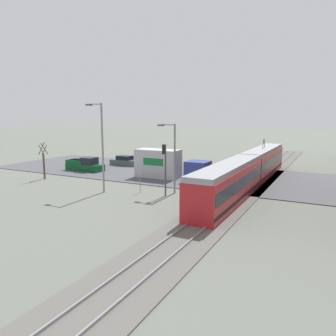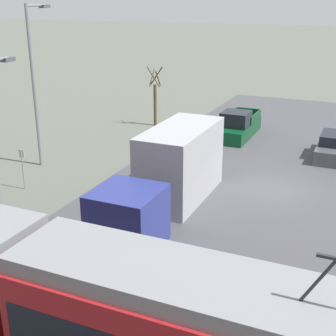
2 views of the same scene
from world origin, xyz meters
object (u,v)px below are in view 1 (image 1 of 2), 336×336
(box_truck, at_px, (167,165))
(street_lamp_near_crossing, at_px, (101,142))
(sedan_car_0, at_px, (125,161))
(traffic_light_pole, at_px, (165,163))
(street_tree, at_px, (44,163))
(light_rail_tram, at_px, (249,171))
(street_lamp_mid_block, at_px, (173,153))
(sedan_car_1, at_px, (150,159))
(pickup_truck, at_px, (86,165))
(no_parking_sign, at_px, (140,180))

(box_truck, height_order, street_lamp_near_crossing, street_lamp_near_crossing)
(sedan_car_0, xyz_separation_m, traffic_light_pole, (14.17, 14.57, 2.61))
(street_tree, bearing_deg, street_lamp_near_crossing, 78.07)
(traffic_light_pole, xyz_separation_m, street_lamp_near_crossing, (1.58, -6.47, 1.88))
(light_rail_tram, height_order, street_tree, light_rail_tram)
(box_truck, xyz_separation_m, traffic_light_pole, (7.86, 3.79, 1.60))
(traffic_light_pole, bearing_deg, street_tree, -92.37)
(street_lamp_mid_block, bearing_deg, sedan_car_1, -143.34)
(sedan_car_0, height_order, street_lamp_mid_block, street_lamp_mid_block)
(pickup_truck, distance_m, no_parking_sign, 15.68)
(street_lamp_near_crossing, relative_size, no_parking_sign, 4.22)
(light_rail_tram, relative_size, traffic_light_pole, 6.03)
(traffic_light_pole, bearing_deg, sedan_car_1, -145.95)
(street_lamp_near_crossing, bearing_deg, box_truck, 164.14)
(pickup_truck, xyz_separation_m, traffic_light_pole, (7.52, 16.66, 2.50))
(light_rail_tram, height_order, street_lamp_mid_block, street_lamp_mid_block)
(light_rail_tram, height_order, box_truck, light_rail_tram)
(sedan_car_1, bearing_deg, pickup_truck, -25.01)
(light_rail_tram, bearing_deg, no_parking_sign, -48.62)
(traffic_light_pole, relative_size, no_parking_sign, 2.36)
(pickup_truck, relative_size, street_lamp_mid_block, 0.80)
(box_truck, relative_size, street_lamp_mid_block, 1.35)
(box_truck, relative_size, street_tree, 2.10)
(street_lamp_near_crossing, xyz_separation_m, no_parking_sign, (-1.60, 3.58, -3.87))
(street_tree, height_order, street_lamp_near_crossing, street_lamp_near_crossing)
(no_parking_sign, bearing_deg, street_tree, -92.75)
(street_lamp_mid_block, bearing_deg, box_truck, -148.55)
(light_rail_tram, xyz_separation_m, sedan_car_1, (-9.52, -18.25, -1.05))
(sedan_car_0, relative_size, no_parking_sign, 2.10)
(box_truck, bearing_deg, street_lamp_near_crossing, -15.86)
(traffic_light_pole, bearing_deg, no_parking_sign, -90.50)
(traffic_light_pole, bearing_deg, box_truck, -154.27)
(traffic_light_pole, bearing_deg, street_lamp_mid_block, 173.82)
(street_tree, bearing_deg, box_truck, 117.79)
(street_lamp_mid_block, bearing_deg, traffic_light_pole, -6.18)
(no_parking_sign, bearing_deg, sedan_car_1, -152.84)
(street_lamp_near_crossing, distance_m, no_parking_sign, 5.51)
(street_tree, bearing_deg, traffic_light_pole, 87.63)
(pickup_truck, distance_m, street_tree, 6.95)
(street_lamp_near_crossing, bearing_deg, light_rail_tram, 127.22)
(pickup_truck, relative_size, sedan_car_1, 1.22)
(street_tree, bearing_deg, sedan_car_1, 162.27)
(sedan_car_1, distance_m, no_parking_sign, 19.82)
(pickup_truck, bearing_deg, street_lamp_mid_block, 70.05)
(pickup_truck, relative_size, sedan_car_0, 1.25)
(street_tree, height_order, no_parking_sign, street_tree)
(sedan_car_0, bearing_deg, sedan_car_1, -37.20)
(street_lamp_mid_block, bearing_deg, street_tree, -87.72)
(light_rail_tram, height_order, no_parking_sign, light_rail_tram)
(sedan_car_0, bearing_deg, street_tree, 168.37)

